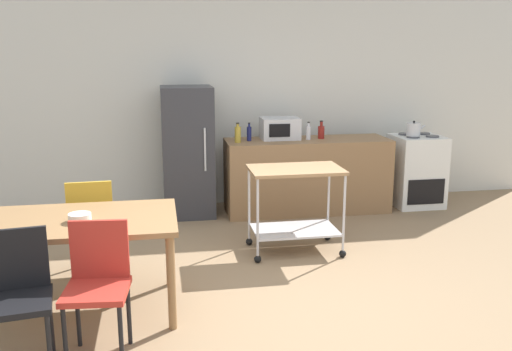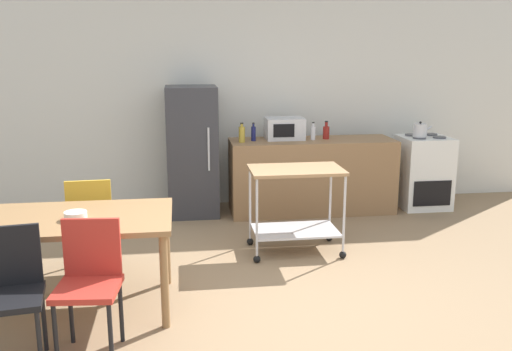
{
  "view_description": "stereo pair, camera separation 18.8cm",
  "coord_description": "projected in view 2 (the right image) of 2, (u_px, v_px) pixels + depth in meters",
  "views": [
    {
      "loc": [
        -0.89,
        -3.92,
        1.99
      ],
      "look_at": [
        0.01,
        1.2,
        0.8
      ],
      "focal_mm": 39.31,
      "sensor_mm": 36.0,
      "label": 1
    },
    {
      "loc": [
        -0.7,
        -3.95,
        1.99
      ],
      "look_at": [
        0.01,
        1.2,
        0.8
      ],
      "focal_mm": 39.31,
      "sensor_mm": 36.0,
      "label": 2
    }
  ],
  "objects": [
    {
      "name": "bottle_olive_oil",
      "position": [
        313.0,
        133.0,
        6.76
      ],
      "size": [
        0.06,
        0.06,
        0.22
      ],
      "color": "silver",
      "rests_on": "kitchen_counter"
    },
    {
      "name": "chair_red",
      "position": [
        89.0,
        278.0,
        3.67
      ],
      "size": [
        0.44,
        0.44,
        0.89
      ],
      "rotation": [
        0.0,
        0.0,
        -0.1
      ],
      "color": "#B72D23",
      "rests_on": "ground_plane"
    },
    {
      "name": "bottle_vinegar",
      "position": [
        326.0,
        132.0,
        6.83
      ],
      "size": [
        0.08,
        0.08,
        0.22
      ],
      "color": "maroon",
      "rests_on": "kitchen_counter"
    },
    {
      "name": "kitchen_cart",
      "position": [
        296.0,
        196.0,
        5.48
      ],
      "size": [
        0.91,
        0.57,
        0.85
      ],
      "color": "#A37A51",
      "rests_on": "ground_plane"
    },
    {
      "name": "back_wall",
      "position": [
        233.0,
        91.0,
        7.12
      ],
      "size": [
        8.4,
        0.12,
        2.9
      ],
      "primitive_type": "cube",
      "color": "silver",
      "rests_on": "ground_plane"
    },
    {
      "name": "bottle_sparkling_water",
      "position": [
        253.0,
        133.0,
        6.69
      ],
      "size": [
        0.06,
        0.06,
        0.22
      ],
      "color": "navy",
      "rests_on": "kitchen_counter"
    },
    {
      "name": "ground_plane",
      "position": [
        276.0,
        310.0,
        4.36
      ],
      "size": [
        12.0,
        12.0,
        0.0
      ],
      "primitive_type": "plane",
      "color": "#8C7051"
    },
    {
      "name": "kettle",
      "position": [
        420.0,
        130.0,
        6.87
      ],
      "size": [
        0.24,
        0.17,
        0.19
      ],
      "color": "silver",
      "rests_on": "stove_oven"
    },
    {
      "name": "kitchen_counter",
      "position": [
        312.0,
        176.0,
        6.89
      ],
      "size": [
        2.0,
        0.64,
        0.9
      ],
      "primitive_type": "cube",
      "color": "olive",
      "rests_on": "ground_plane"
    },
    {
      "name": "refrigerator",
      "position": [
        192.0,
        151.0,
        6.72
      ],
      "size": [
        0.6,
        0.63,
        1.55
      ],
      "color": "#333338",
      "rests_on": "ground_plane"
    },
    {
      "name": "microwave",
      "position": [
        284.0,
        129.0,
        6.8
      ],
      "size": [
        0.46,
        0.35,
        0.26
      ],
      "color": "silver",
      "rests_on": "kitchen_counter"
    },
    {
      "name": "fruit_bowl",
      "position": [
        76.0,
        216.0,
        4.13
      ],
      "size": [
        0.17,
        0.17,
        0.06
      ],
      "primitive_type": "cylinder",
      "color": "white",
      "rests_on": "dining_table"
    },
    {
      "name": "stove_oven",
      "position": [
        423.0,
        172.0,
        7.1
      ],
      "size": [
        0.6,
        0.61,
        0.92
      ],
      "color": "white",
      "rests_on": "ground_plane"
    },
    {
      "name": "bottle_hot_sauce",
      "position": [
        242.0,
        134.0,
        6.58
      ],
      "size": [
        0.07,
        0.07,
        0.23
      ],
      "color": "gold",
      "rests_on": "kitchen_counter"
    },
    {
      "name": "chair_black",
      "position": [
        10.0,
        288.0,
        3.52
      ],
      "size": [
        0.45,
        0.45,
        0.89
      ],
      "rotation": [
        0.0,
        0.0,
        0.15
      ],
      "color": "black",
      "rests_on": "ground_plane"
    },
    {
      "name": "chair_mustard",
      "position": [
        91.0,
        219.0,
        4.94
      ],
      "size": [
        0.42,
        0.42,
        0.89
      ],
      "rotation": [
        0.0,
        0.0,
        3.19
      ],
      "color": "gold",
      "rests_on": "ground_plane"
    },
    {
      "name": "dining_table",
      "position": [
        72.0,
        227.0,
        4.23
      ],
      "size": [
        1.5,
        0.9,
        0.75
      ],
      "color": "olive",
      "rests_on": "ground_plane"
    }
  ]
}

